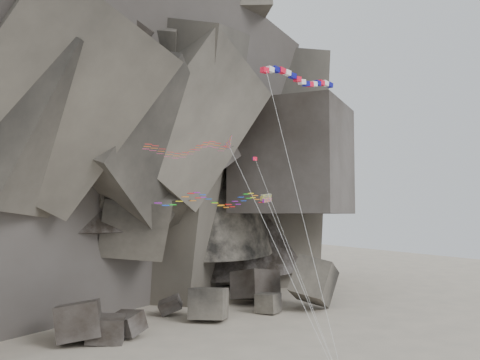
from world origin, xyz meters
TOP-DOWN VIEW (x-y plane):
  - headland at (0.00, 70.00)m, footprint 110.00×70.00m
  - boulder_field at (-5.50, 32.74)m, footprint 79.17×20.69m
  - delta_kite at (-4.29, 6.28)m, footprint 12.53×14.43m
  - banner_kite at (8.06, 2.92)m, footprint 12.19×12.10m
  - parafoil_kite at (-3.96, 1.89)m, footprint 14.47×10.62m
  - pennant_kite at (3.14, 1.90)m, footprint 1.06×12.04m

SIDE VIEW (x-z plane):
  - boulder_field at x=-5.50m, z-range -2.15..7.50m
  - pennant_kite at x=3.14m, z-range 7.96..29.61m
  - parafoil_kite at x=-3.96m, z-range 10.14..28.06m
  - delta_kite at x=-4.29m, z-range 12.08..36.08m
  - banner_kite at x=8.06m, z-range 16.48..47.32m
  - headland at x=0.00m, z-range 0.00..84.00m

